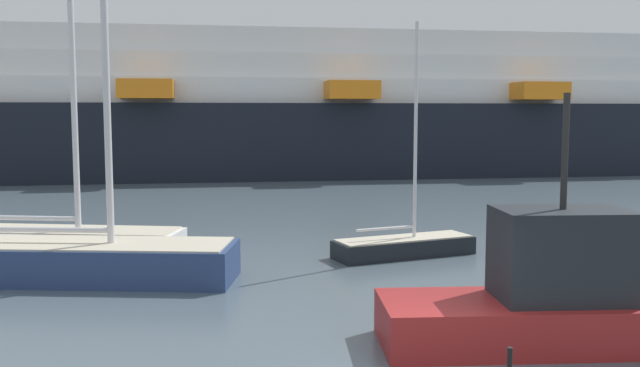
{
  "coord_description": "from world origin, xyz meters",
  "views": [
    {
      "loc": [
        -3.21,
        -9.71,
        4.2
      ],
      "look_at": [
        0.0,
        13.23,
        1.83
      ],
      "focal_mm": 38.88,
      "sensor_mm": 36.0,
      "label": 1
    }
  ],
  "objects_px": {
    "fishing_boat_1": "(550,297)",
    "sailboat_2": "(404,244)",
    "sailboat_3": "(89,254)",
    "cruise_ship": "(153,110)",
    "sailboat_0": "(60,234)",
    "channel_buoy_2": "(526,272)"
  },
  "relations": [
    {
      "from": "fishing_boat_1",
      "to": "sailboat_2",
      "type": "bearing_deg",
      "value": 98.74
    },
    {
      "from": "sailboat_3",
      "to": "cruise_ship",
      "type": "relative_size",
      "value": 0.17
    },
    {
      "from": "sailboat_3",
      "to": "cruise_ship",
      "type": "xyz_separation_m",
      "value": [
        -1.29,
        30.24,
        3.7
      ]
    },
    {
      "from": "sailboat_0",
      "to": "sailboat_2",
      "type": "distance_m",
      "value": 10.3
    },
    {
      "from": "sailboat_2",
      "to": "sailboat_3",
      "type": "xyz_separation_m",
      "value": [
        -8.61,
        -1.77,
        0.33
      ]
    },
    {
      "from": "sailboat_3",
      "to": "channel_buoy_2",
      "type": "xyz_separation_m",
      "value": [
        10.76,
        -1.81,
        -0.4
      ]
    },
    {
      "from": "sailboat_0",
      "to": "sailboat_3",
      "type": "distance_m",
      "value": 3.96
    },
    {
      "from": "sailboat_2",
      "to": "cruise_ship",
      "type": "xyz_separation_m",
      "value": [
        -9.9,
        28.48,
        4.03
      ]
    },
    {
      "from": "sailboat_3",
      "to": "channel_buoy_2",
      "type": "distance_m",
      "value": 10.92
    },
    {
      "from": "sailboat_0",
      "to": "channel_buoy_2",
      "type": "xyz_separation_m",
      "value": [
        12.27,
        -5.47,
        -0.28
      ]
    },
    {
      "from": "fishing_boat_1",
      "to": "channel_buoy_2",
      "type": "xyz_separation_m",
      "value": [
        1.56,
        4.38,
        -0.6
      ]
    },
    {
      "from": "sailboat_0",
      "to": "sailboat_2",
      "type": "height_order",
      "value": "sailboat_0"
    },
    {
      "from": "sailboat_0",
      "to": "sailboat_2",
      "type": "relative_size",
      "value": 1.68
    },
    {
      "from": "sailboat_2",
      "to": "fishing_boat_1",
      "type": "bearing_deg",
      "value": -101.29
    },
    {
      "from": "sailboat_2",
      "to": "fishing_boat_1",
      "type": "xyz_separation_m",
      "value": [
        0.59,
        -7.96,
        0.53
      ]
    },
    {
      "from": "cruise_ship",
      "to": "channel_buoy_2",
      "type": "bearing_deg",
      "value": -70.48
    },
    {
      "from": "sailboat_0",
      "to": "fishing_boat_1",
      "type": "height_order",
      "value": "sailboat_0"
    },
    {
      "from": "sailboat_0",
      "to": "sailboat_2",
      "type": "xyz_separation_m",
      "value": [
        10.12,
        -1.9,
        -0.21
      ]
    },
    {
      "from": "sailboat_0",
      "to": "channel_buoy_2",
      "type": "distance_m",
      "value": 13.44
    },
    {
      "from": "sailboat_0",
      "to": "fishing_boat_1",
      "type": "xyz_separation_m",
      "value": [
        10.71,
        -9.86,
        0.32
      ]
    },
    {
      "from": "cruise_ship",
      "to": "fishing_boat_1",
      "type": "bearing_deg",
      "value": -75.02
    },
    {
      "from": "sailboat_0",
      "to": "fishing_boat_1",
      "type": "bearing_deg",
      "value": -28.67
    }
  ]
}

